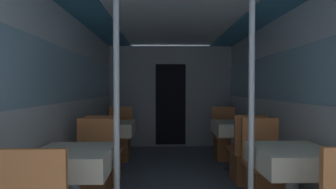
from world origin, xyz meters
TOP-DOWN VIEW (x-y plane):
  - wall_left at (-1.33, 1.91)m, footprint 0.05×6.63m
  - wall_right at (1.33, 1.91)m, footprint 0.05×6.63m
  - ceiling_panel at (0.00, 1.91)m, footprint 2.66×6.63m
  - bulkhead_far at (0.00, 4.29)m, footprint 2.60×0.09m
  - dining_table_left_0 at (-0.93, 0.88)m, footprint 0.63×0.63m
  - chair_left_far_0 at (-0.93, 1.46)m, footprint 0.42×0.42m
  - support_pole_left_0 at (-0.57, 0.88)m, footprint 0.05×0.05m
  - dining_table_left_1 at (-0.93, 2.66)m, footprint 0.63×0.63m
  - chair_left_near_1 at (-0.93, 2.09)m, footprint 0.42×0.42m
  - chair_left_far_1 at (-0.93, 3.24)m, footprint 0.42×0.42m
  - dining_table_right_0 at (0.93, 0.88)m, footprint 0.63×0.63m
  - chair_right_far_0 at (0.93, 1.46)m, footprint 0.42×0.42m
  - support_pole_right_0 at (0.57, 0.88)m, footprint 0.05×0.05m
  - dining_table_right_1 at (0.93, 2.66)m, footprint 0.63×0.63m
  - chair_right_near_1 at (0.93, 2.09)m, footprint 0.42×0.42m
  - chair_right_far_1 at (0.93, 3.24)m, footprint 0.42×0.42m

SIDE VIEW (x-z plane):
  - chair_left_far_0 at x=-0.93m, z-range -0.17..0.74m
  - chair_left_near_1 at x=-0.93m, z-range -0.17..0.74m
  - chair_left_far_1 at x=-0.93m, z-range -0.17..0.74m
  - chair_right_far_0 at x=0.93m, z-range -0.17..0.74m
  - chair_right_near_1 at x=0.93m, z-range -0.17..0.74m
  - chair_right_far_1 at x=0.93m, z-range -0.17..0.74m
  - dining_table_left_0 at x=-0.93m, z-range 0.25..0.98m
  - dining_table_left_1 at x=-0.93m, z-range 0.25..0.98m
  - dining_table_right_0 at x=0.93m, z-range 0.25..0.98m
  - dining_table_right_1 at x=0.93m, z-range 0.25..0.98m
  - bulkhead_far at x=0.00m, z-range 0.00..2.14m
  - support_pole_left_0 at x=-0.57m, z-range 0.00..2.15m
  - support_pole_right_0 at x=0.57m, z-range 0.00..2.15m
  - wall_left at x=-1.33m, z-range 0.04..2.19m
  - wall_right at x=1.33m, z-range 0.04..2.19m
  - ceiling_panel at x=0.00m, z-range 2.16..2.23m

